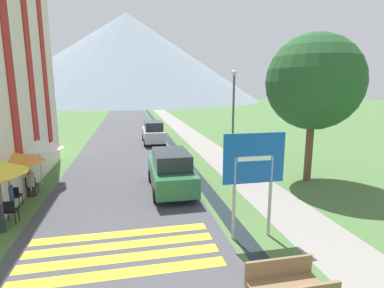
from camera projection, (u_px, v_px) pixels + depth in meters
ground_plane at (158, 145)px, 23.99m from camera, size 160.00×160.00×0.00m
road at (126, 129)px, 33.09m from camera, size 6.40×60.00×0.01m
footpath at (181, 127)px, 34.32m from camera, size 2.20×60.00×0.01m
drainage_channel at (160, 128)px, 33.84m from camera, size 0.60×60.00×0.00m
crosswalk_marking at (122, 251)px, 8.54m from camera, size 5.44×2.54×0.01m
mountain_distant at (128, 58)px, 95.08m from camera, size 83.06×83.06×27.03m
road_sign at (254, 169)px, 8.95m from camera, size 1.92×0.11×3.30m
footbridge at (290, 288)px, 6.64m from camera, size 1.70×1.10×0.65m
parked_car_near at (171, 170)px, 13.48m from camera, size 1.84×4.49×1.82m
parked_car_far at (153, 132)px, 24.69m from camera, size 1.73×4.43×1.82m
cafe_chair_middle at (15, 195)px, 11.55m from camera, size 0.40×0.40×0.85m
cafe_chair_near_left at (10, 210)px, 10.16m from camera, size 0.40×0.40×0.85m
cafe_chair_far_left at (31, 184)px, 12.85m from camera, size 0.40×0.40×0.85m
cafe_chair_far_right at (21, 184)px, 12.89m from camera, size 0.40×0.40×0.85m
cafe_umbrella_middle_orange at (13, 157)px, 11.66m from camera, size 2.23×2.23×2.13m
cafe_umbrella_rear_white at (38, 145)px, 13.92m from camera, size 2.16×2.16×2.19m
person_seated_far at (9, 195)px, 11.18m from camera, size 0.32×0.32×1.20m
person_seated_near at (31, 181)px, 12.70m from camera, size 0.32×0.32×1.21m
streetlamp at (233, 112)px, 16.53m from camera, size 0.28×0.28×5.50m
tree_by_path at (314, 82)px, 14.13m from camera, size 4.52×4.52×7.10m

